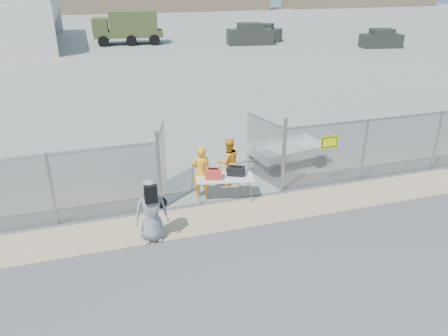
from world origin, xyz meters
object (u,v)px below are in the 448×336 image
object	(u,v)px
folding_table	(225,188)
security_worker_left	(201,172)
utility_trailer	(287,154)
visitor	(151,210)
security_worker_right	(228,162)

from	to	relation	value
folding_table	security_worker_left	distance (m)	0.90
security_worker_left	folding_table	bearing A→B (deg)	152.86
folding_table	utility_trailer	bearing A→B (deg)	44.03
folding_table	visitor	bearing A→B (deg)	-134.92
security_worker_right	utility_trailer	bearing A→B (deg)	-166.49
security_worker_left	security_worker_right	size ratio (longest dim) A/B	1.04
security_worker_left	utility_trailer	xyz separation A→B (m)	(3.73, 1.53, -0.44)
security_worker_right	visitor	bearing A→B (deg)	35.07
utility_trailer	visitor	bearing A→B (deg)	-155.42
security_worker_right	visitor	distance (m)	3.97
security_worker_right	folding_table	bearing A→B (deg)	59.43
security_worker_right	utility_trailer	size ratio (longest dim) A/B	0.47
security_worker_left	visitor	distance (m)	2.78
folding_table	security_worker_left	world-z (taller)	security_worker_left
security_worker_right	utility_trailer	world-z (taller)	security_worker_right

